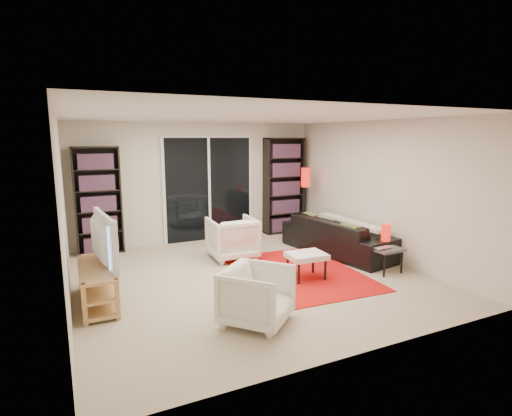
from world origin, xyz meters
The scene contains 20 objects.
floor centered at (0.00, 0.00, 0.00)m, with size 5.00×5.00×0.00m, color #B8A78F.
wall_back centered at (0.00, 2.50, 1.20)m, with size 5.00×0.02×2.40m, color beige.
wall_front centered at (0.00, -2.50, 1.20)m, with size 5.00×0.02×2.40m, color beige.
wall_left centered at (-2.50, 0.00, 1.20)m, with size 0.02×5.00×2.40m, color beige.
wall_right centered at (2.50, 0.00, 1.20)m, with size 0.02×5.00×2.40m, color beige.
ceiling centered at (0.00, 0.00, 2.40)m, with size 5.00×5.00×0.02m, color white.
sliding_door centered at (0.20, 2.46, 1.05)m, with size 1.92×0.08×2.16m.
bookshelf_left centered at (-1.95, 2.33, 0.98)m, with size 0.80×0.30×1.95m.
bookshelf_right centered at (1.90, 2.33, 1.05)m, with size 0.90×0.30×2.10m.
tv_stand centered at (-2.18, -0.09, 0.26)m, with size 0.41×1.29×0.50m.
tv centered at (-2.16, -0.09, 0.83)m, with size 1.15×0.15×0.66m, color black.
rug centered at (0.75, -0.19, 0.01)m, with size 1.79×2.42×0.01m, color red.
sofa centered at (2.00, 0.45, 0.32)m, with size 2.22×0.87×0.65m, color black.
armchair_back centered at (0.12, 0.99, 0.36)m, with size 0.78×0.80×0.73m, color white.
armchair_front centered at (-0.57, -1.46, 0.33)m, with size 0.71×0.73×0.66m, color white.
ottoman centered at (0.72, -0.46, 0.34)m, with size 0.58×0.49×0.40m.
side_table centered at (2.02, -0.72, 0.35)m, with size 0.47×0.47×0.40m.
laptop centered at (1.93, -0.82, 0.41)m, with size 0.32×0.21×0.03m, color silver.
table_lamp centered at (2.16, -0.57, 0.57)m, with size 0.15×0.15×0.33m, color red.
floor_lamp centered at (2.12, 1.79, 1.14)m, with size 0.22×0.22×1.48m.
Camera 1 is at (-2.43, -5.33, 2.10)m, focal length 28.00 mm.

